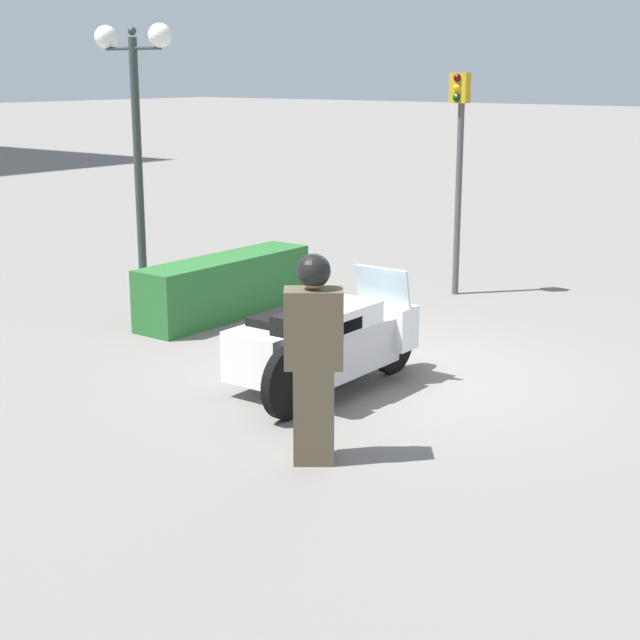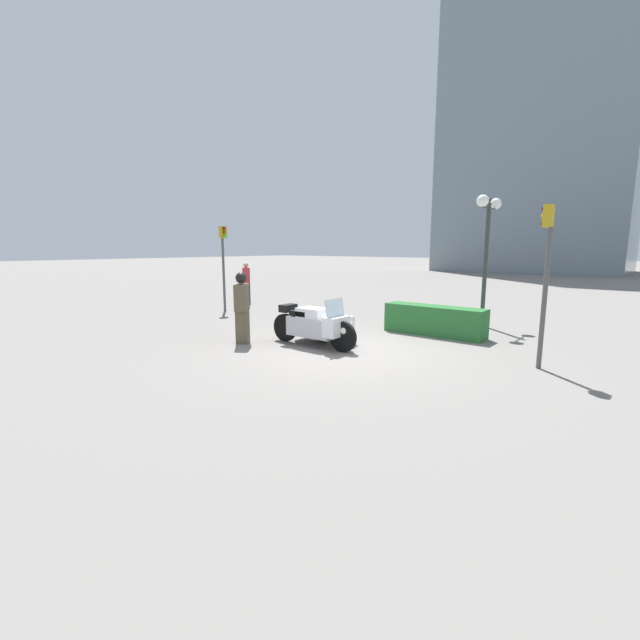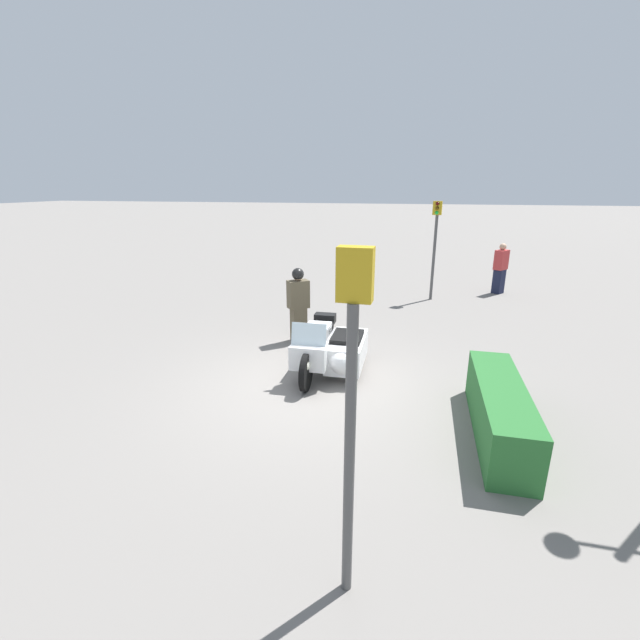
% 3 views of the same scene
% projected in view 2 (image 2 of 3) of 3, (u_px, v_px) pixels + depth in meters
% --- Properties ---
extents(ground_plane, '(160.00, 160.00, 0.00)m').
position_uv_depth(ground_plane, '(339.00, 351.00, 9.59)').
color(ground_plane, slate).
extents(police_motorcycle, '(2.44, 1.22, 1.17)m').
position_uv_depth(police_motorcycle, '(321.00, 325.00, 10.18)').
color(police_motorcycle, black).
rests_on(police_motorcycle, ground).
extents(officer_rider, '(0.51, 0.54, 1.71)m').
position_uv_depth(officer_rider, '(242.00, 306.00, 10.25)').
color(officer_rider, brown).
rests_on(officer_rider, ground).
extents(hedge_bush_curbside, '(2.67, 0.63, 0.77)m').
position_uv_depth(hedge_bush_curbside, '(434.00, 320.00, 11.31)').
color(hedge_bush_curbside, '#28662D').
rests_on(hedge_bush_curbside, ground).
extents(twin_lamp_post, '(0.33, 1.42, 3.71)m').
position_uv_depth(twin_lamp_post, '(488.00, 229.00, 12.18)').
color(twin_lamp_post, '#2D3833').
rests_on(twin_lamp_post, ground).
extents(traffic_light_near, '(0.23, 0.26, 3.06)m').
position_uv_depth(traffic_light_near, '(546.00, 261.00, 7.90)').
color(traffic_light_near, '#4C4C4C').
rests_on(traffic_light_near, ground).
extents(traffic_light_far, '(0.22, 0.28, 3.02)m').
position_uv_depth(traffic_light_far, '(223.00, 255.00, 15.24)').
color(traffic_light_far, '#4C4C4C').
rests_on(traffic_light_far, ground).
extents(pedestrian_bystander, '(0.55, 0.51, 1.67)m').
position_uv_depth(pedestrian_bystander, '(246.00, 282.00, 17.99)').
color(pedestrian_bystander, '#191E38').
rests_on(pedestrian_bystander, ground).
extents(office_building_main, '(15.88, 11.56, 34.10)m').
position_uv_depth(office_building_main, '(546.00, 83.00, 38.86)').
color(office_building_main, slate).
rests_on(office_building_main, ground).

